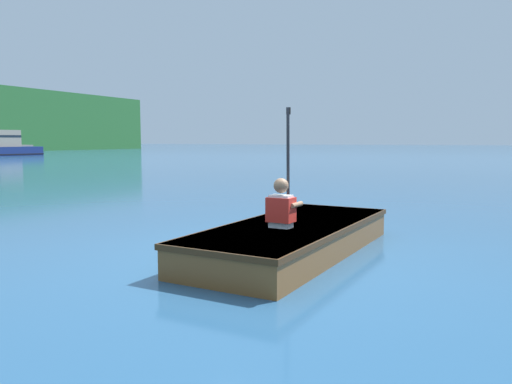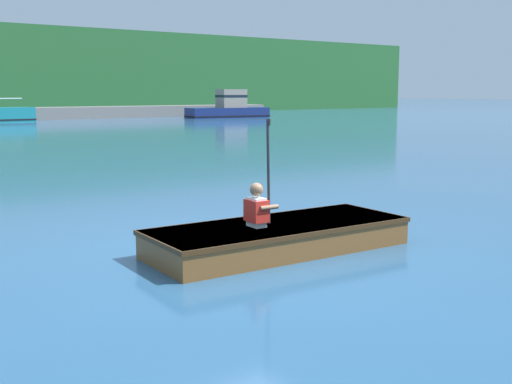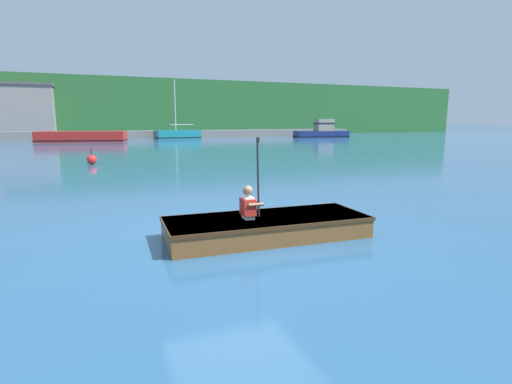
{
  "view_description": "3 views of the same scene",
  "coord_description": "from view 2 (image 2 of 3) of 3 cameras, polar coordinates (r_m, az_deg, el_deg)",
  "views": [
    {
      "loc": [
        -5.04,
        -2.51,
        1.34
      ],
      "look_at": [
        0.4,
        0.21,
        0.71
      ],
      "focal_mm": 35.0,
      "sensor_mm": 36.0,
      "label": 1
    },
    {
      "loc": [
        -4.6,
        -6.73,
        2.05
      ],
      "look_at": [
        0.4,
        0.21,
        0.71
      ],
      "focal_mm": 45.0,
      "sensor_mm": 36.0,
      "label": 2
    },
    {
      "loc": [
        -2.26,
        -6.38,
        1.98
      ],
      "look_at": [
        0.4,
        0.21,
        0.71
      ],
      "focal_mm": 28.0,
      "sensor_mm": 36.0,
      "label": 3
    }
  ],
  "objects": [
    {
      "name": "ground_plane",
      "position": [
        8.4,
        -1.37,
        -5.24
      ],
      "size": [
        300.0,
        300.0,
        0.0
      ],
      "primitive_type": "plane",
      "color": "#28567F"
    },
    {
      "name": "waterfront_apartment_right",
      "position": [
        70.65,
        -6.39,
        9.83
      ],
      "size": [
        6.65,
        6.39,
        6.48
      ],
      "color": "#75665B",
      "rests_on": "ground"
    },
    {
      "name": "moored_boat_dock_west_inner",
      "position": [
        51.59,
        -2.44,
        7.44
      ],
      "size": [
        6.84,
        2.84,
        2.24
      ],
      "color": "navy",
      "rests_on": "ground"
    },
    {
      "name": "rowboat_foreground",
      "position": [
        8.39,
        2.3,
        -3.8
      ],
      "size": [
        3.63,
        1.46,
        0.36
      ],
      "color": "brown",
      "rests_on": "ground"
    },
    {
      "name": "person_paddler",
      "position": [
        8.09,
        0.12,
        -1.27
      ],
      "size": [
        0.34,
        0.37,
        1.35
      ],
      "color": "silver",
      "rests_on": "rowboat_foreground"
    }
  ]
}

